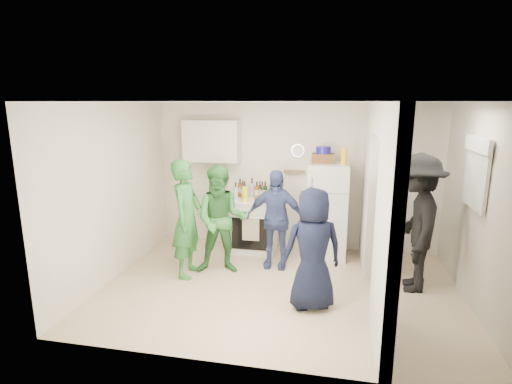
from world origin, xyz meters
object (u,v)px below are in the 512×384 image
person_green_center (222,220)px  person_nook (416,223)px  fridge (327,211)px  yellow_cup_stack_top (344,157)px  stove (255,225)px  blue_bowl (323,150)px  person_denim (275,219)px  person_navy (313,249)px  wicker_basket (323,158)px  person_green_left (187,219)px

person_green_center → person_nook: person_nook is taller
fridge → yellow_cup_stack_top: yellow_cup_stack_top is taller
stove → blue_bowl: 1.71m
fridge → person_green_center: person_green_center is taller
person_denim → person_navy: size_ratio=1.00×
stove → person_green_center: 1.08m
wicker_basket → blue_bowl: bearing=0.0°
blue_bowl → yellow_cup_stack_top: size_ratio=0.96×
fridge → person_navy: bearing=-94.3°
person_green_left → yellow_cup_stack_top: bearing=-62.8°
yellow_cup_stack_top → wicker_basket: bearing=154.9°
wicker_basket → person_green_left: bearing=-147.5°
person_green_center → person_nook: size_ratio=0.87×
wicker_basket → yellow_cup_stack_top: yellow_cup_stack_top is taller
blue_bowl → person_navy: size_ratio=0.16×
person_green_left → person_navy: person_green_left is taller
person_nook → fridge: bearing=-124.7°
fridge → blue_bowl: 0.99m
fridge → person_green_center: bearing=-148.0°
person_green_center → person_nook: (2.69, -0.03, 0.12)m
person_green_center → yellow_cup_stack_top: bearing=14.5°
fridge → yellow_cup_stack_top: size_ratio=6.20×
yellow_cup_stack_top → person_green_center: (-1.73, -0.84, -0.87)m
person_green_left → person_green_center: (0.46, 0.20, -0.05)m
stove → person_green_center: bearing=-107.3°
stove → wicker_basket: bearing=1.0°
yellow_cup_stack_top → fridge: bearing=155.6°
person_nook → blue_bowl: bearing=-123.8°
fridge → wicker_basket: (-0.10, 0.05, 0.85)m
person_navy → person_nook: person_nook is taller
person_green_left → person_nook: bearing=-85.2°
blue_bowl → person_navy: blue_bowl is taller
person_navy → person_green_left: bearing=-39.3°
stove → person_green_center: (-0.30, -0.97, 0.35)m
stove → wicker_basket: 1.61m
fridge → person_nook: 1.53m
blue_bowl → person_green_center: (-1.41, -0.99, -0.95)m
fridge → person_green_left: 2.27m
stove → yellow_cup_stack_top: (1.42, -0.13, 1.22)m
yellow_cup_stack_top → person_green_left: bearing=-154.6°
stove → fridge: (1.20, -0.03, 0.32)m
yellow_cup_stack_top → person_green_left: yellow_cup_stack_top is taller
yellow_cup_stack_top → person_nook: (0.96, -0.87, -0.75)m
yellow_cup_stack_top → person_nook: person_nook is taller
blue_bowl → person_green_left: bearing=-147.5°
person_green_left → stove: bearing=-31.4°
person_denim → person_navy: 1.33m
fridge → wicker_basket: bearing=153.4°
yellow_cup_stack_top → person_green_center: bearing=-154.0°
person_green_center → stove: bearing=61.2°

